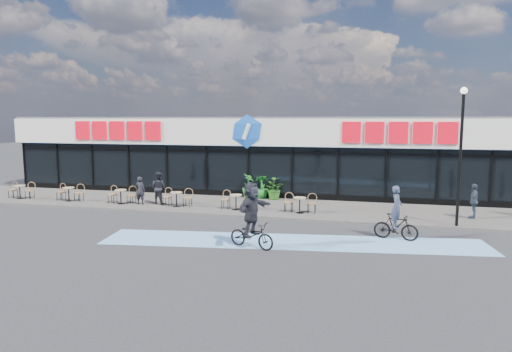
# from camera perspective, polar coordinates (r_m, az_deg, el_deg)

# --- Properties ---
(ground) EXTENTS (120.00, 120.00, 0.00)m
(ground) POSITION_cam_1_polar(r_m,az_deg,el_deg) (19.42, -6.46, -6.26)
(ground) COLOR #28282B
(ground) RESTS_ON ground
(sidewalk) EXTENTS (44.00, 5.00, 0.10)m
(sidewalk) POSITION_cam_1_polar(r_m,az_deg,el_deg) (23.57, -2.56, -3.71)
(sidewalk) COLOR #58544E
(sidewalk) RESTS_ON ground
(bike_lane) EXTENTS (14.17, 4.13, 0.01)m
(bike_lane) POSITION_cam_1_polar(r_m,az_deg,el_deg) (16.97, 4.54, -8.18)
(bike_lane) COLOR #6DA0CE
(bike_lane) RESTS_ON ground
(building) EXTENTS (30.60, 6.57, 4.75)m
(building) POSITION_cam_1_polar(r_m,az_deg,el_deg) (28.46, 0.60, 2.82)
(building) COLOR black
(building) RESTS_ON ground
(lamp_post) EXTENTS (0.28, 0.28, 5.65)m
(lamp_post) POSITION_cam_1_polar(r_m,az_deg,el_deg) (20.26, 24.24, 3.50)
(lamp_post) COLOR black
(lamp_post) RESTS_ON sidewalk
(bistro_set_0) EXTENTS (1.54, 0.62, 0.90)m
(bistro_set_0) POSITION_cam_1_polar(r_m,az_deg,el_deg) (28.49, -27.30, -1.58)
(bistro_set_0) COLOR tan
(bistro_set_0) RESTS_ON sidewalk
(bistro_set_1) EXTENTS (1.54, 0.62, 0.90)m
(bistro_set_1) POSITION_cam_1_polar(r_m,az_deg,el_deg) (26.52, -22.25, -1.91)
(bistro_set_1) COLOR tan
(bistro_set_1) RESTS_ON sidewalk
(bistro_set_2) EXTENTS (1.54, 0.62, 0.90)m
(bistro_set_2) POSITION_cam_1_polar(r_m,az_deg,el_deg) (24.79, -16.43, -2.27)
(bistro_set_2) COLOR tan
(bistro_set_2) RESTS_ON sidewalk
(bistro_set_3) EXTENTS (1.54, 0.62, 0.90)m
(bistro_set_3) POSITION_cam_1_polar(r_m,az_deg,el_deg) (23.36, -9.82, -2.64)
(bistro_set_3) COLOR tan
(bistro_set_3) RESTS_ON sidewalk
(bistro_set_4) EXTENTS (1.54, 0.62, 0.90)m
(bistro_set_4) POSITION_cam_1_polar(r_m,az_deg,el_deg) (22.27, -2.45, -3.02)
(bistro_set_4) COLOR tan
(bistro_set_4) RESTS_ON sidewalk
(bistro_set_5) EXTENTS (1.54, 0.62, 0.90)m
(bistro_set_5) POSITION_cam_1_polar(r_m,az_deg,el_deg) (21.58, 5.53, -3.38)
(bistro_set_5) COLOR tan
(bistro_set_5) RESTS_ON sidewalk
(potted_plant_left) EXTENTS (0.81, 0.81, 1.34)m
(potted_plant_left) POSITION_cam_1_polar(r_m,az_deg,el_deg) (25.49, -0.93, -1.23)
(potted_plant_left) COLOR #195A1C
(potted_plant_left) RESTS_ON sidewalk
(potted_plant_mid) EXTENTS (0.96, 0.96, 1.29)m
(potted_plant_mid) POSITION_cam_1_polar(r_m,az_deg,el_deg) (25.30, 0.78, -1.35)
(potted_plant_mid) COLOR #1C6422
(potted_plant_mid) RESTS_ON sidewalk
(potted_plant_right) EXTENTS (1.40, 1.37, 1.18)m
(potted_plant_right) POSITION_cam_1_polar(r_m,az_deg,el_deg) (24.97, 2.16, -1.60)
(potted_plant_right) COLOR #2B621C
(potted_plant_right) RESTS_ON sidewalk
(patron_left) EXTENTS (0.54, 0.36, 1.45)m
(patron_left) POSITION_cam_1_polar(r_m,az_deg,el_deg) (24.28, -14.29, -1.74)
(patron_left) COLOR black
(patron_left) RESTS_ON sidewalk
(patron_right) EXTENTS (0.93, 0.78, 1.68)m
(patron_right) POSITION_cam_1_polar(r_m,az_deg,el_deg) (24.11, -12.08, -1.46)
(patron_right) COLOR black
(patron_right) RESTS_ON sidewalk
(pedestrian_a) EXTENTS (0.59, 0.97, 1.55)m
(pedestrian_a) POSITION_cam_1_polar(r_m,az_deg,el_deg) (22.35, 25.59, -2.86)
(pedestrian_a) COLOR #2B3442
(pedestrian_a) RESTS_ON sidewalk
(cyclist_a) EXTENTS (1.88, 1.84, 2.34)m
(cyclist_a) POSITION_cam_1_polar(r_m,az_deg,el_deg) (15.89, -0.55, -5.30)
(cyclist_a) COLOR black
(cyclist_a) RESTS_ON ground
(cyclist_b) EXTENTS (1.70, 0.81, 2.04)m
(cyclist_b) POSITION_cam_1_polar(r_m,az_deg,el_deg) (17.81, 17.11, -5.34)
(cyclist_b) COLOR black
(cyclist_b) RESTS_ON ground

